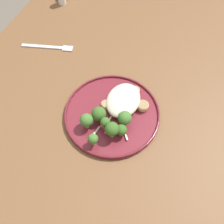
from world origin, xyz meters
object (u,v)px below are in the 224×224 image
object	(u,v)px
broccoli_floret_tall_stalk	(98,114)
broccoli_floret_beside_noodles	(125,118)
seared_scallop_rear_pale	(123,102)
seared_scallop_half_hidden	(107,105)
broccoli_floret_rear_charred	(105,123)
broccoli_floret_right_tilted	(93,139)
broccoli_floret_center_pile	(87,120)
seared_scallop_right_edge	(125,111)
seared_scallop_front_small	(114,111)
seared_scallop_center_golden	(135,91)
broccoli_floret_near_rim	(121,130)
dinner_fork	(49,47)
seared_scallop_large_seared	(128,93)
seared_scallop_tilted_round	(143,106)
broccoli_floret_front_edge	(112,129)
dinner_plate	(112,114)

from	to	relation	value
broccoli_floret_tall_stalk	broccoli_floret_beside_noodles	world-z (taller)	broccoli_floret_beside_noodles
seared_scallop_rear_pale	broccoli_floret_tall_stalk	distance (m)	0.10
broccoli_floret_beside_noodles	seared_scallop_half_hidden	bearing A→B (deg)	-115.33
broccoli_floret_rear_charred	broccoli_floret_right_tilted	world-z (taller)	broccoli_floret_rear_charred
broccoli_floret_center_pile	broccoli_floret_beside_noodles	bearing A→B (deg)	116.66
seared_scallop_right_edge	broccoli_floret_rear_charred	world-z (taller)	broccoli_floret_rear_charred
seared_scallop_front_small	seared_scallop_center_golden	distance (m)	0.10
seared_scallop_center_golden	broccoli_floret_center_pile	size ratio (longest dim) A/B	0.56
broccoli_floret_near_rim	dinner_fork	bearing A→B (deg)	-121.07
broccoli_floret_tall_stalk	broccoli_floret_center_pile	bearing A→B (deg)	-32.51
seared_scallop_large_seared	seared_scallop_tilted_round	bearing A→B (deg)	65.81
seared_scallop_large_seared	seared_scallop_center_golden	size ratio (longest dim) A/B	0.96
seared_scallop_half_hidden	broccoli_floret_right_tilted	world-z (taller)	broccoli_floret_right_tilted
broccoli_floret_front_edge	broccoli_floret_tall_stalk	distance (m)	0.07
broccoli_floret_near_rim	seared_scallop_large_seared	bearing A→B (deg)	-166.64
broccoli_floret_beside_noodles	broccoli_floret_near_rim	world-z (taller)	broccoli_floret_beside_noodles
dinner_plate	broccoli_floret_tall_stalk	distance (m)	0.06
seared_scallop_right_edge	broccoli_floret_center_pile	world-z (taller)	broccoli_floret_center_pile
seared_scallop_tilted_round	seared_scallop_rear_pale	bearing A→B (deg)	-81.50
broccoli_floret_tall_stalk	broccoli_floret_right_tilted	distance (m)	0.08
seared_scallop_center_golden	broccoli_floret_rear_charred	distance (m)	0.16
dinner_plate	seared_scallop_half_hidden	world-z (taller)	seared_scallop_half_hidden
dinner_plate	broccoli_floret_rear_charred	size ratio (longest dim) A/B	5.83
broccoli_floret_front_edge	broccoli_floret_center_pile	size ratio (longest dim) A/B	1.14
seared_scallop_front_small	seared_scallop_large_seared	world-z (taller)	same
seared_scallop_front_small	broccoli_floret_rear_charred	xyz separation A→B (m)	(0.06, -0.00, 0.02)
dinner_plate	broccoli_floret_beside_noodles	distance (m)	0.06
broccoli_floret_beside_noodles	seared_scallop_rear_pale	bearing A→B (deg)	-155.43
seared_scallop_rear_pale	broccoli_floret_beside_noodles	world-z (taller)	broccoli_floret_beside_noodles
seared_scallop_right_edge	seared_scallop_center_golden	size ratio (longest dim) A/B	1.08
seared_scallop_right_edge	broccoli_floret_near_rim	xyz separation A→B (m)	(0.07, 0.02, 0.02)
broccoli_floret_tall_stalk	broccoli_floret_center_pile	distance (m)	0.04
seared_scallop_large_seared	seared_scallop_right_edge	bearing A→B (deg)	12.55
seared_scallop_rear_pale	seared_scallop_tilted_round	world-z (taller)	seared_scallop_tilted_round
seared_scallop_tilted_round	broccoli_floret_right_tilted	size ratio (longest dim) A/B	0.72
broccoli_floret_right_tilted	broccoli_floret_beside_noodles	distance (m)	0.11
seared_scallop_front_small	broccoli_floret_beside_noodles	world-z (taller)	broccoli_floret_beside_noodles
dinner_fork	seared_scallop_center_golden	bearing A→B (deg)	78.84
dinner_plate	broccoli_floret_beside_noodles	world-z (taller)	broccoli_floret_beside_noodles
broccoli_floret_right_tilted	broccoli_floret_beside_noodles	world-z (taller)	broccoli_floret_beside_noodles
seared_scallop_rear_pale	seared_scallop_center_golden	distance (m)	0.06
seared_scallop_half_hidden	seared_scallop_large_seared	bearing A→B (deg)	147.19
seared_scallop_front_small	seared_scallop_right_edge	xyz separation A→B (m)	(-0.01, 0.03, -0.00)
broccoli_floret_near_rim	broccoli_floret_beside_noodles	bearing A→B (deg)	-172.97
seared_scallop_rear_pale	broccoli_floret_center_pile	distance (m)	0.13
dinner_fork	seared_scallop_right_edge	bearing A→B (deg)	66.71
dinner_plate	dinner_fork	bearing A→B (deg)	-118.05
seared_scallop_rear_pale	broccoli_floret_center_pile	world-z (taller)	broccoli_floret_center_pile
broccoli_floret_rear_charred	seared_scallop_large_seared	bearing A→B (deg)	172.48
seared_scallop_right_edge	broccoli_floret_beside_noodles	xyz separation A→B (m)	(0.04, 0.01, 0.03)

